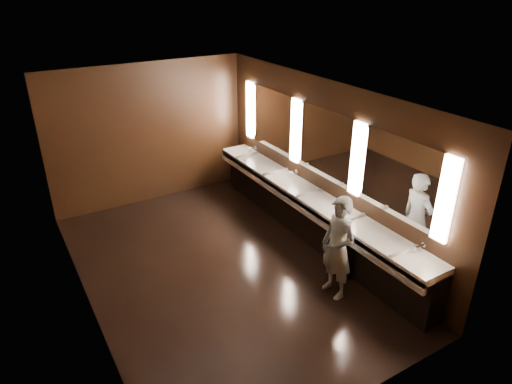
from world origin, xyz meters
The scene contains 10 objects.
floor centered at (0.00, 0.00, 0.00)m, with size 6.00×6.00×0.00m, color black.
ceiling centered at (0.00, 0.00, 2.80)m, with size 4.00×6.00×0.02m, color #2D2D2B.
wall_back centered at (0.00, 3.00, 1.40)m, with size 4.00×0.02×2.80m, color black.
wall_front centered at (0.00, -3.00, 1.40)m, with size 4.00×0.02×2.80m, color black.
wall_left centered at (-2.00, 0.00, 1.40)m, with size 0.02×6.00×2.80m, color black.
wall_right centered at (2.00, 0.00, 1.40)m, with size 0.02×6.00×2.80m, color black.
sink_counter centered at (1.79, 0.00, 0.50)m, with size 0.55×5.40×1.01m.
mirror_band centered at (1.98, 0.00, 1.75)m, with size 0.06×5.03×1.15m.
person centered at (1.17, -1.42, 0.78)m, with size 0.57×0.37×1.56m, color #839BC4.
trash_bin centered at (1.58, -1.13, 0.29)m, with size 0.37×0.37×0.57m, color black.
Camera 1 is at (-2.63, -5.51, 4.28)m, focal length 32.00 mm.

